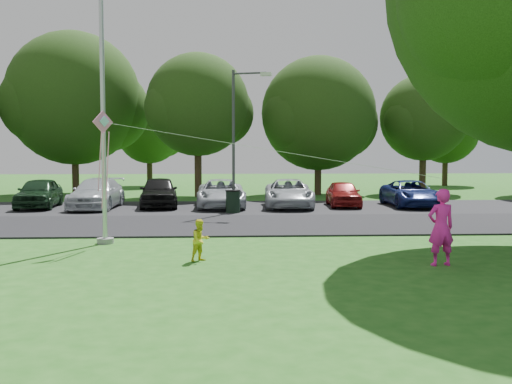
{
  "coord_description": "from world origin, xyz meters",
  "views": [
    {
      "loc": [
        0.11,
        -12.13,
        2.73
      ],
      "look_at": [
        0.97,
        4.0,
        1.6
      ],
      "focal_mm": 40.0,
      "sensor_mm": 36.0,
      "label": 1
    }
  ],
  "objects_px": {
    "woman": "(441,227)",
    "child_yellow": "(200,240)",
    "kite": "(111,138)",
    "street_lamp": "(239,128)",
    "trash_can": "(233,202)",
    "flagpole": "(103,103)"
  },
  "relations": [
    {
      "from": "woman",
      "to": "child_yellow",
      "type": "bearing_deg",
      "value": -16.9
    },
    {
      "from": "woman",
      "to": "child_yellow",
      "type": "height_order",
      "value": "woman"
    },
    {
      "from": "woman",
      "to": "kite",
      "type": "distance_m",
      "value": 9.09
    },
    {
      "from": "child_yellow",
      "to": "kite",
      "type": "bearing_deg",
      "value": 103.06
    },
    {
      "from": "child_yellow",
      "to": "street_lamp",
      "type": "bearing_deg",
      "value": 44.44
    },
    {
      "from": "street_lamp",
      "to": "woman",
      "type": "xyz_separation_m",
      "value": [
        4.58,
        -11.73,
        -2.86
      ]
    },
    {
      "from": "child_yellow",
      "to": "kite",
      "type": "height_order",
      "value": "kite"
    },
    {
      "from": "street_lamp",
      "to": "woman",
      "type": "relative_size",
      "value": 3.39
    },
    {
      "from": "trash_can",
      "to": "kite",
      "type": "relative_size",
      "value": 0.12
    },
    {
      "from": "flagpole",
      "to": "woman",
      "type": "height_order",
      "value": "flagpole"
    },
    {
      "from": "trash_can",
      "to": "kite",
      "type": "bearing_deg",
      "value": -111.34
    },
    {
      "from": "flagpole",
      "to": "street_lamp",
      "type": "relative_size",
      "value": 1.59
    },
    {
      "from": "flagpole",
      "to": "child_yellow",
      "type": "height_order",
      "value": "flagpole"
    },
    {
      "from": "trash_can",
      "to": "woman",
      "type": "bearing_deg",
      "value": -67.67
    },
    {
      "from": "street_lamp",
      "to": "kite",
      "type": "relative_size",
      "value": 0.71
    },
    {
      "from": "child_yellow",
      "to": "kite",
      "type": "relative_size",
      "value": 0.12
    },
    {
      "from": "trash_can",
      "to": "child_yellow",
      "type": "distance_m",
      "value": 10.99
    },
    {
      "from": "kite",
      "to": "woman",
      "type": "bearing_deg",
      "value": -62.94
    },
    {
      "from": "trash_can",
      "to": "child_yellow",
      "type": "height_order",
      "value": "trash_can"
    },
    {
      "from": "street_lamp",
      "to": "kite",
      "type": "bearing_deg",
      "value": -96.13
    },
    {
      "from": "woman",
      "to": "street_lamp",
      "type": "bearing_deg",
      "value": -77.2
    },
    {
      "from": "flagpole",
      "to": "woman",
      "type": "distance_m",
      "value": 10.09
    }
  ]
}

